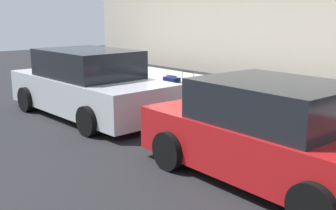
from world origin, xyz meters
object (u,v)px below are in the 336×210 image
Objects in this scene: suitcase_navy_0 at (305,117)px; fire_hydrant at (140,81)px; suitcase_teal_2 at (258,108)px; suitcase_black_4 at (221,100)px; suitcase_silver_5 at (204,100)px; parked_car_silver_1 at (89,85)px; suitcase_maroon_8 at (157,91)px; suitcase_red_3 at (241,106)px; parked_car_red_0 at (272,134)px; suitcase_maroon_1 at (282,113)px; suitcase_navy_7 at (172,90)px; bollard_post at (121,81)px; suitcase_olive_6 at (187,95)px.

suitcase_navy_0 is 0.93× the size of fire_hydrant.
suitcase_teal_2 is 1.17× the size of suitcase_black_4.
parked_car_silver_1 is at bearing 48.19° from suitcase_silver_5.
suitcase_teal_2 reaches higher than fire_hydrant.
suitcase_maroon_8 is at bearing 3.44° from suitcase_silver_5.
suitcase_red_3 is 0.14× the size of parked_car_silver_1.
parked_car_red_0 is (-0.71, 2.11, 0.22)m from suitcase_navy_0.
parked_car_silver_1 is at bearing 84.63° from suitcase_maroon_8.
fire_hydrant is (4.75, 0.05, 0.10)m from suitcase_maroon_1.
bollard_post is (2.13, 0.15, 0.02)m from suitcase_navy_7.
bollard_post is at bearing 1.88° from suitcase_navy_0.
suitcase_maroon_1 is 1.66m from suitcase_black_4.
suitcase_teal_2 is 1.45× the size of bollard_post.
suitcase_red_3 is at bearing 179.25° from suitcase_silver_5.
fire_hydrant is (3.09, 0.02, 0.08)m from suitcase_black_4.
suitcase_navy_0 is 0.16× the size of parked_car_silver_1.
suitcase_maroon_8 is at bearing 1.38° from suitcase_maroon_1.
fire_hydrant is 6.32m from parked_car_red_0.
suitcase_silver_5 is at bearing -3.28° from suitcase_black_4.
suitcase_navy_0 is at bearing -179.48° from fire_hydrant.
suitcase_maroon_8 is at bearing 1.73° from suitcase_red_3.
fire_hydrant is at bearing 0.58° from suitcase_red_3.
suitcase_navy_7 is at bearing -1.60° from suitcase_teal_2.
suitcase_silver_5 is (1.73, -0.13, -0.11)m from suitcase_teal_2.
suitcase_red_3 is at bearing -178.27° from suitcase_maroon_8.
parked_car_red_0 reaches higher than suitcase_teal_2.
fire_hydrant reaches higher than suitcase_silver_5.
suitcase_navy_7 is 5.05m from parked_car_red_0.
suitcase_maroon_1 reaches higher than suitcase_silver_5.
suitcase_black_4 is 3.09m from fire_hydrant.
suitcase_maroon_8 is (3.95, 0.10, -0.08)m from suitcase_maroon_1.
bollard_post is (2.71, 0.18, 0.07)m from suitcase_olive_6.
suitcase_navy_7 is (3.90, 0.05, -0.01)m from suitcase_navy_0.
suitcase_olive_6 is at bearing 0.25° from suitcase_navy_0.
fire_hydrant is at bearing -3.55° from suitcase_maroon_8.
parked_car_red_0 is (-2.29, 2.10, 0.26)m from suitcase_red_3.
suitcase_maroon_8 is (0.57, 0.05, -0.09)m from suitcase_navy_7.
suitcase_teal_2 is 1.73m from suitcase_silver_5.
suitcase_olive_6 reaches higher than suitcase_navy_0.
suitcase_black_4 is at bearing -139.90° from parked_car_silver_1.
suitcase_black_4 is 0.21× the size of parked_car_red_0.
suitcase_teal_2 reaches higher than bollard_post.
suitcase_maroon_1 reaches higher than suitcase_red_3.
suitcase_navy_0 is 1.35× the size of suitcase_maroon_8.
suitcase_navy_0 is at bearing 179.90° from suitcase_silver_5.
suitcase_teal_2 is at bearing 179.50° from suitcase_maroon_8.
suitcase_navy_0 reaches higher than suitcase_maroon_8.
suitcase_black_4 is at bearing 1.71° from suitcase_red_3.
suitcase_black_4 is 1.20× the size of suitcase_navy_7.
suitcase_black_4 is 0.98× the size of suitcase_olive_6.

